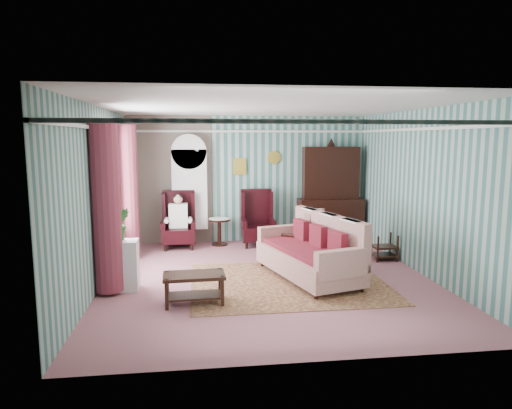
{
  "coord_description": "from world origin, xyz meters",
  "views": [
    {
      "loc": [
        -1.16,
        -7.5,
        2.38
      ],
      "look_at": [
        -0.13,
        0.6,
        1.2
      ],
      "focal_mm": 32.0,
      "sensor_mm": 36.0,
      "label": 1
    }
  ],
  "objects": [
    {
      "name": "floor",
      "position": [
        0.0,
        0.0,
        0.0
      ],
      "size": [
        6.0,
        6.0,
        0.0
      ],
      "primitive_type": "plane",
      "color": "#975864",
      "rests_on": "ground"
    },
    {
      "name": "room_shell",
      "position": [
        -0.62,
        0.18,
        2.01
      ],
      "size": [
        5.53,
        6.02,
        2.91
      ],
      "color": "#386661",
      "rests_on": "ground"
    },
    {
      "name": "bookcase",
      "position": [
        -1.35,
        2.84,
        1.12
      ],
      "size": [
        0.8,
        0.28,
        2.24
      ],
      "primitive_type": "cube",
      "color": "silver",
      "rests_on": "floor"
    },
    {
      "name": "dresser_hutch",
      "position": [
        1.9,
        2.72,
        1.18
      ],
      "size": [
        1.5,
        0.56,
        2.36
      ],
      "primitive_type": "cube",
      "color": "black",
      "rests_on": "floor"
    },
    {
      "name": "wingback_left",
      "position": [
        -1.6,
        2.45,
        0.62
      ],
      "size": [
        0.76,
        0.8,
        1.25
      ],
      "primitive_type": "cube",
      "color": "black",
      "rests_on": "floor"
    },
    {
      "name": "wingback_right",
      "position": [
        0.15,
        2.45,
        0.62
      ],
      "size": [
        0.76,
        0.8,
        1.25
      ],
      "primitive_type": "cube",
      "color": "black",
      "rests_on": "floor"
    },
    {
      "name": "seated_woman",
      "position": [
        -1.6,
        2.45,
        0.59
      ],
      "size": [
        0.44,
        0.4,
        1.18
      ],
      "primitive_type": null,
      "color": "white",
      "rests_on": "floor"
    },
    {
      "name": "round_side_table",
      "position": [
        -0.7,
        2.6,
        0.3
      ],
      "size": [
        0.5,
        0.5,
        0.6
      ],
      "primitive_type": "cylinder",
      "color": "black",
      "rests_on": "floor"
    },
    {
      "name": "nest_table",
      "position": [
        2.47,
        0.9,
        0.27
      ],
      "size": [
        0.45,
        0.38,
        0.54
      ],
      "primitive_type": "cube",
      "color": "black",
      "rests_on": "floor"
    },
    {
      "name": "plant_stand",
      "position": [
        -2.4,
        -0.3,
        0.4
      ],
      "size": [
        0.55,
        0.35,
        0.8
      ],
      "primitive_type": "cube",
      "color": "silver",
      "rests_on": "floor"
    },
    {
      "name": "rug",
      "position": [
        0.3,
        -0.3,
        0.01
      ],
      "size": [
        3.2,
        2.6,
        0.01
      ],
      "primitive_type": "cube",
      "color": "#441D16",
      "rests_on": "floor"
    },
    {
      "name": "sofa",
      "position": [
        0.68,
        -0.08,
        0.51
      ],
      "size": [
        1.51,
        2.39,
        1.01
      ],
      "primitive_type": "cube",
      "rotation": [
        0.0,
        0.0,
        1.85
      ],
      "color": "beige",
      "rests_on": "floor"
    },
    {
      "name": "floral_armchair",
      "position": [
        0.77,
        1.02,
        0.44
      ],
      "size": [
        1.17,
        1.17,
        0.88
      ],
      "primitive_type": "cube",
      "rotation": [
        0.0,
        0.0,
        0.95
      ],
      "color": "beige",
      "rests_on": "floor"
    },
    {
      "name": "coffee_table",
      "position": [
        -1.24,
        -1.06,
        0.22
      ],
      "size": [
        0.91,
        0.52,
        0.45
      ],
      "primitive_type": "cube",
      "rotation": [
        0.0,
        0.0,
        0.04
      ],
      "color": "black",
      "rests_on": "floor"
    },
    {
      "name": "potted_plant_a",
      "position": [
        -2.5,
        -0.4,
        1.01
      ],
      "size": [
        0.45,
        0.41,
        0.42
      ],
      "primitive_type": "imported",
      "rotation": [
        0.0,
        0.0,
        -0.26
      ],
      "color": "#1E4D18",
      "rests_on": "plant_stand"
    },
    {
      "name": "potted_plant_b",
      "position": [
        -2.38,
        -0.22,
        1.05
      ],
      "size": [
        0.34,
        0.31,
        0.5
      ],
      "primitive_type": "imported",
      "rotation": [
        0.0,
        0.0,
        0.39
      ],
      "color": "#1B5720",
      "rests_on": "plant_stand"
    },
    {
      "name": "potted_plant_c",
      "position": [
        -2.44,
        -0.25,
        0.98
      ],
      "size": [
        0.26,
        0.26,
        0.36
      ],
      "primitive_type": "imported",
      "rotation": [
        0.0,
        0.0,
        0.37
      ],
      "color": "#244F18",
      "rests_on": "plant_stand"
    }
  ]
}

